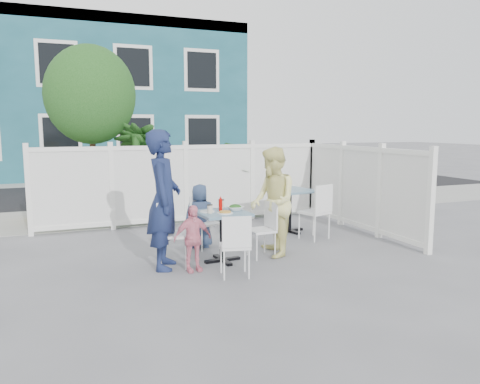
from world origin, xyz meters
name	(u,v)px	position (x,y,z in m)	size (l,w,h in m)	color
ground	(221,254)	(0.00, 0.00, 0.00)	(80.00, 80.00, 0.00)	slate
near_sidewalk	(166,212)	(0.00, 3.80, 0.01)	(24.00, 2.60, 0.01)	gray
street	(139,192)	(0.00, 7.50, 0.00)	(24.00, 5.00, 0.01)	black
far_sidewalk	(125,180)	(0.00, 10.60, 0.01)	(24.00, 1.60, 0.01)	gray
building	(99,101)	(-0.50, 14.00, 3.00)	(11.00, 6.00, 6.00)	#1A4F5A
fence_back	(186,186)	(0.10, 2.40, 0.78)	(5.86, 0.08, 1.60)	white
fence_right	(360,190)	(3.00, 0.60, 0.78)	(0.08, 3.66, 1.60)	white
tree	(90,95)	(-1.60, 3.30, 2.59)	(1.80, 1.62, 3.59)	#382316
utility_cabinet	(48,189)	(-2.50, 4.00, 0.64)	(0.69, 0.50, 1.29)	gold
potted_shrub_a	(142,172)	(-0.66, 3.10, 1.03)	(1.15, 1.15, 2.05)	#174213
potted_shrub_b	(240,179)	(1.51, 3.00, 0.80)	(1.44, 1.25, 1.60)	#174213
main_table	(222,223)	(-0.10, -0.38, 0.57)	(0.75, 0.75, 0.74)	#40647B
spare_table	(289,199)	(1.71, 0.98, 0.63)	(0.88, 0.88, 0.81)	#40647B
chair_left	(168,228)	(-0.90, -0.34, 0.55)	(0.52, 0.53, 0.95)	white
chair_right	(265,225)	(0.59, -0.37, 0.49)	(0.39, 0.41, 0.84)	white
chair_back	(203,218)	(-0.13, 0.48, 0.49)	(0.46, 0.45, 0.85)	white
chair_near	(236,241)	(-0.19, -1.16, 0.49)	(0.45, 0.44, 0.84)	white
chair_spare	(318,208)	(1.89, 0.25, 0.57)	(0.56, 0.55, 0.98)	white
man	(164,200)	(-0.95, -0.37, 0.97)	(0.71, 0.46, 1.93)	#18224A
woman	(273,202)	(0.72, -0.36, 0.84)	(0.81, 0.63, 1.67)	#F7EC43
boy	(200,216)	(-0.17, 0.52, 0.52)	(0.51, 0.33, 1.05)	navy
toddler	(193,238)	(-0.64, -0.68, 0.46)	(0.54, 0.22, 0.92)	pink
plate_main	(225,213)	(-0.11, -0.52, 0.75)	(0.22, 0.22, 0.01)	white
plate_side	(207,211)	(-0.31, -0.31, 0.75)	(0.21, 0.21, 0.01)	white
salad_bowl	(235,208)	(0.12, -0.34, 0.77)	(0.25, 0.25, 0.06)	white
coffee_cup_a	(210,209)	(-0.30, -0.42, 0.80)	(0.08, 0.08, 0.12)	beige
coffee_cup_b	(221,204)	(-0.03, -0.14, 0.81)	(0.09, 0.09, 0.13)	beige
ketchup_bottle	(221,205)	(-0.10, -0.30, 0.83)	(0.05, 0.05, 0.17)	#B50804
salt_shaker	(211,207)	(-0.19, -0.13, 0.78)	(0.03, 0.03, 0.07)	white
pepper_shaker	(211,207)	(-0.18, -0.10, 0.78)	(0.03, 0.03, 0.07)	black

